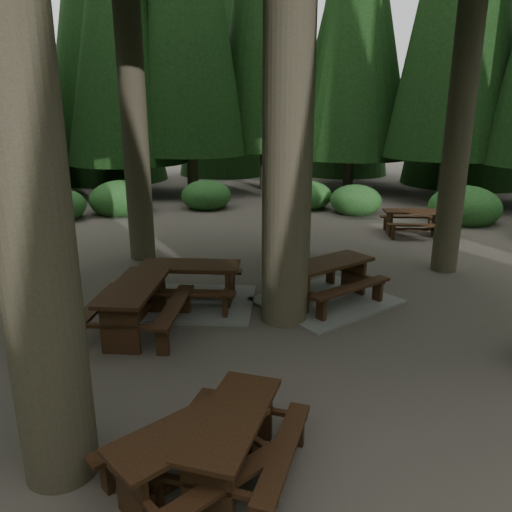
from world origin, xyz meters
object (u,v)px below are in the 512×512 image
object	(u,v)px
picnic_table_a	(326,288)
picnic_table_c	(190,290)
picnic_table_b	(135,301)
picnic_table_e	(231,435)
picnic_table_f	(190,448)
picnic_table_d	(413,219)

from	to	relation	value
picnic_table_a	picnic_table_c	bearing A→B (deg)	145.44
picnic_table_b	picnic_table_e	size ratio (longest dim) A/B	1.15
picnic_table_f	picnic_table_d	bearing A→B (deg)	20.36
picnic_table_a	picnic_table_d	xyz separation A→B (m)	(4.78, 4.48, 0.21)
picnic_table_a	picnic_table_c	xyz separation A→B (m)	(-2.67, 0.61, -0.00)
picnic_table_d	picnic_table_e	xyz separation A→B (m)	(-7.73, -8.82, -0.02)
picnic_table_b	picnic_table_e	world-z (taller)	picnic_table_b
picnic_table_b	picnic_table_d	xyz separation A→B (m)	(8.54, 4.91, -0.07)
picnic_table_d	picnic_table_a	bearing A→B (deg)	-118.62
picnic_table_b	picnic_table_f	distance (m)	4.02
picnic_table_c	picnic_table_b	bearing A→B (deg)	-117.43
picnic_table_a	picnic_table_f	bearing A→B (deg)	-149.26
picnic_table_a	picnic_table_c	size ratio (longest dim) A/B	1.03
picnic_table_b	picnic_table_c	bearing A→B (deg)	-26.27
picnic_table_c	picnic_table_f	bearing A→B (deg)	-79.22
picnic_table_a	picnic_table_b	world-z (taller)	picnic_table_b
picnic_table_c	picnic_table_e	size ratio (longest dim) A/B	1.41
picnic_table_b	picnic_table_d	distance (m)	9.85
picnic_table_c	picnic_table_a	bearing A→B (deg)	6.20
picnic_table_d	picnic_table_b	bearing A→B (deg)	-131.85
picnic_table_d	picnic_table_e	distance (m)	11.73
picnic_table_b	picnic_table_f	world-z (taller)	picnic_table_b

